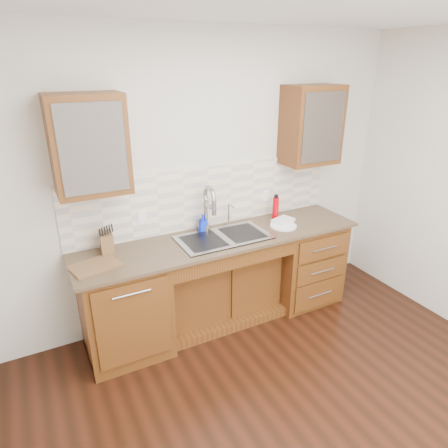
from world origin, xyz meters
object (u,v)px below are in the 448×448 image
soap_bottle (203,223)px  knife_block (107,243)px  water_bottle (276,208)px  cutting_board (95,266)px  plate (283,226)px

soap_bottle → knife_block: knife_block is taller
water_bottle → cutting_board: bearing=-174.0°
soap_bottle → cutting_board: size_ratio=0.46×
plate → cutting_board: size_ratio=0.71×
water_bottle → cutting_board: size_ratio=0.63×
soap_bottle → plate: bearing=-21.3°
water_bottle → knife_block: (-1.69, 0.00, -0.02)m
plate → knife_block: (-1.65, 0.21, 0.08)m
cutting_board → soap_bottle: bearing=13.5°
knife_block → water_bottle: bearing=5.1°
soap_bottle → plate: (0.74, -0.26, -0.08)m
plate → knife_block: bearing=172.9°
soap_bottle → cutting_board: soap_bottle is taller
plate → cutting_board: (-1.79, 0.01, 0.00)m
soap_bottle → knife_block: (-0.90, -0.06, 0.01)m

